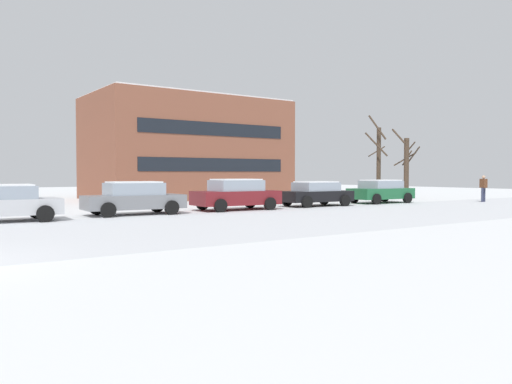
{
  "coord_description": "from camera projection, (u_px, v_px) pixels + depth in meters",
  "views": [
    {
      "loc": [
        -0.11,
        -12.12,
        1.83
      ],
      "look_at": [
        12.38,
        5.64,
        1.05
      ],
      "focal_mm": 35.95,
      "sensor_mm": 36.0,
      "label": 1
    }
  ],
  "objects": [
    {
      "name": "parked_car_silver",
      "position": [
        3.0,
        203.0,
        19.37
      ],
      "size": [
        4.13,
        2.3,
        1.43
      ],
      "color": "silver",
      "rests_on": "ground"
    },
    {
      "name": "parked_car_green",
      "position": [
        381.0,
        191.0,
        31.82
      ],
      "size": [
        4.22,
        2.28,
        1.45
      ],
      "color": "#1E6038",
      "rests_on": "ground"
    },
    {
      "name": "parked_car_gray",
      "position": [
        134.0,
        198.0,
        22.74
      ],
      "size": [
        4.44,
        2.15,
        1.48
      ],
      "color": "slate",
      "rests_on": "ground"
    },
    {
      "name": "tree_far_mid",
      "position": [
        378.0,
        161.0,
        34.69
      ],
      "size": [
        1.89,
        1.89,
        5.76
      ],
      "color": "#423326",
      "rests_on": "ground"
    },
    {
      "name": "tree_far_left",
      "position": [
        406.0,
        166.0,
        37.27
      ],
      "size": [
        2.11,
        2.01,
        5.12
      ],
      "color": "#423326",
      "rests_on": "ground"
    },
    {
      "name": "pedestrian_crossing",
      "position": [
        483.0,
        186.0,
        33.04
      ],
      "size": [
        0.53,
        0.45,
        1.71
      ],
      "color": "#2D334C",
      "rests_on": "ground"
    },
    {
      "name": "parked_car_maroon",
      "position": [
        236.0,
        194.0,
        25.73
      ],
      "size": [
        4.42,
        2.3,
        1.57
      ],
      "color": "maroon",
      "rests_on": "ground"
    },
    {
      "name": "building_far_right",
      "position": [
        188.0,
        149.0,
        38.2
      ],
      "size": [
        14.01,
        8.21,
        7.39
      ],
      "color": "brown",
      "rests_on": "ground"
    },
    {
      "name": "parked_car_black",
      "position": [
        316.0,
        193.0,
        28.78
      ],
      "size": [
        4.24,
        2.2,
        1.39
      ],
      "color": "black",
      "rests_on": "ground"
    }
  ]
}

